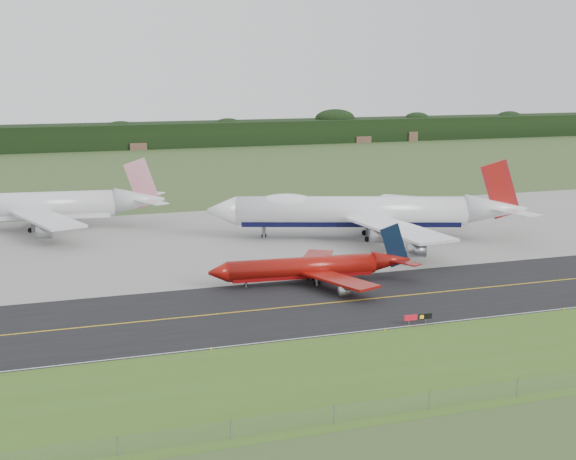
% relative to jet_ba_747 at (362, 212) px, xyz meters
% --- Properties ---
extents(ground, '(600.00, 600.00, 0.00)m').
position_rel_jet_ba_747_xyz_m(ground, '(-25.14, -42.29, -6.36)').
color(ground, '#395527').
rests_on(ground, ground).
extents(grass_verge, '(400.00, 30.00, 0.01)m').
position_rel_jet_ba_747_xyz_m(grass_verge, '(-25.14, -77.29, -6.36)').
color(grass_verge, '#3E601C').
rests_on(grass_verge, ground).
extents(taxiway, '(400.00, 32.00, 0.02)m').
position_rel_jet_ba_747_xyz_m(taxiway, '(-25.14, -46.29, -6.35)').
color(taxiway, black).
rests_on(taxiway, ground).
extents(apron, '(400.00, 78.00, 0.01)m').
position_rel_jet_ba_747_xyz_m(apron, '(-25.14, 8.71, -6.36)').
color(apron, gray).
rests_on(apron, ground).
extents(taxiway_centreline, '(400.00, 0.40, 0.00)m').
position_rel_jet_ba_747_xyz_m(taxiway_centreline, '(-25.14, -46.29, -6.33)').
color(taxiway_centreline, gold).
rests_on(taxiway_centreline, taxiway).
extents(taxiway_edge_line, '(400.00, 0.25, 0.00)m').
position_rel_jet_ba_747_xyz_m(taxiway_edge_line, '(-25.14, -61.79, -6.33)').
color(taxiway_edge_line, silver).
rests_on(taxiway_edge_line, taxiway).
extents(perimeter_fence, '(320.00, 0.10, 320.00)m').
position_rel_jet_ba_747_xyz_m(perimeter_fence, '(-25.14, -90.29, -5.26)').
color(perimeter_fence, slate).
rests_on(perimeter_fence, ground).
extents(horizon_treeline, '(700.00, 25.00, 12.00)m').
position_rel_jet_ba_747_xyz_m(horizon_treeline, '(-25.14, 231.47, -0.89)').
color(horizon_treeline, black).
rests_on(horizon_treeline, ground).
extents(jet_ba_747, '(72.30, 58.29, 18.70)m').
position_rel_jet_ba_747_xyz_m(jet_ba_747, '(0.00, 0.00, 0.00)').
color(jet_ba_747, white).
rests_on(jet_ba_747, ground).
extents(jet_red_737, '(38.97, 31.70, 10.52)m').
position_rel_jet_ba_747_xyz_m(jet_red_737, '(-24.44, -33.07, -3.46)').
color(jet_red_737, maroon).
rests_on(jet_red_737, ground).
extents(jet_star_tail, '(65.25, 54.23, 17.20)m').
position_rel_jet_ba_747_xyz_m(jet_star_tail, '(-72.70, 35.54, -0.63)').
color(jet_star_tail, silver).
rests_on(jet_star_tail, ground).
extents(taxiway_sign, '(4.65, 0.35, 1.55)m').
position_rel_jet_ba_747_xyz_m(taxiway_sign, '(-17.39, -61.22, -5.27)').
color(taxiway_sign, slate).
rests_on(taxiway_sign, ground).
extents(edge_marker_left, '(0.16, 0.16, 0.50)m').
position_rel_jet_ba_747_xyz_m(edge_marker_left, '(-50.85, -62.79, -6.11)').
color(edge_marker_left, yellow).
rests_on(edge_marker_left, ground).
extents(edge_marker_center, '(0.16, 0.16, 0.50)m').
position_rel_jet_ba_747_xyz_m(edge_marker_center, '(-23.76, -62.79, -6.11)').
color(edge_marker_center, yellow).
rests_on(edge_marker_center, ground).
extents(edge_marker_right, '(0.16, 0.16, 0.50)m').
position_rel_jet_ba_747_xyz_m(edge_marker_right, '(8.74, -62.79, -6.11)').
color(edge_marker_right, yellow).
rests_on(edge_marker_right, ground).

